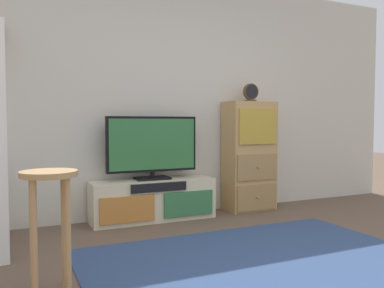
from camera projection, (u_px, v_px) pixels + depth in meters
name	position (u px, v px, depth m)	size (l,w,h in m)	color
back_wall	(170.00, 96.00, 4.59)	(6.40, 0.12, 2.70)	beige
area_rug	(262.00, 263.00, 2.97)	(2.60, 1.80, 0.01)	navy
media_console	(153.00, 200.00, 4.28)	(1.33, 0.38, 0.44)	beige
television	(152.00, 146.00, 4.27)	(1.00, 0.22, 0.68)	black
side_cabinet	(249.00, 156.00, 4.77)	(0.58, 0.38, 1.29)	tan
desk_clock	(251.00, 93.00, 4.72)	(0.19, 0.08, 0.21)	#4C3823
bar_stool_near	(49.00, 204.00, 2.42)	(0.34, 0.34, 0.76)	#A37A4C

